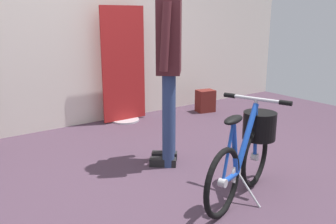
{
  "coord_description": "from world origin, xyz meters",
  "views": [
    {
      "loc": [
        -1.6,
        -2.25,
        1.33
      ],
      "look_at": [
        0.1,
        0.13,
        0.55
      ],
      "focal_mm": 38.65,
      "sensor_mm": 36.0,
      "label": 1
    }
  ],
  "objects_px": {
    "backpack_on_floor": "(205,101)",
    "folding_bike_foreground": "(248,148)",
    "visitor_near_wall": "(169,54)",
    "floor_banner_stand": "(124,72)"
  },
  "relations": [
    {
      "from": "floor_banner_stand",
      "to": "visitor_near_wall",
      "type": "xyz_separation_m",
      "value": [
        -0.35,
        -1.46,
        0.37
      ]
    },
    {
      "from": "backpack_on_floor",
      "to": "folding_bike_foreground",
      "type": "bearing_deg",
      "value": -123.98
    },
    {
      "from": "visitor_near_wall",
      "to": "backpack_on_floor",
      "type": "bearing_deg",
      "value": 38.7
    },
    {
      "from": "floor_banner_stand",
      "to": "folding_bike_foreground",
      "type": "height_order",
      "value": "floor_banner_stand"
    },
    {
      "from": "folding_bike_foreground",
      "to": "backpack_on_floor",
      "type": "bearing_deg",
      "value": 56.02
    },
    {
      "from": "visitor_near_wall",
      "to": "backpack_on_floor",
      "type": "xyz_separation_m",
      "value": [
        1.52,
        1.22,
        -0.85
      ]
    },
    {
      "from": "folding_bike_foreground",
      "to": "visitor_near_wall",
      "type": "xyz_separation_m",
      "value": [
        -0.14,
        0.83,
        0.64
      ]
    },
    {
      "from": "floor_banner_stand",
      "to": "folding_bike_foreground",
      "type": "xyz_separation_m",
      "value": [
        -0.21,
        -2.29,
        -0.27
      ]
    },
    {
      "from": "floor_banner_stand",
      "to": "folding_bike_foreground",
      "type": "bearing_deg",
      "value": -95.32
    },
    {
      "from": "floor_banner_stand",
      "to": "backpack_on_floor",
      "type": "distance_m",
      "value": 1.29
    }
  ]
}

